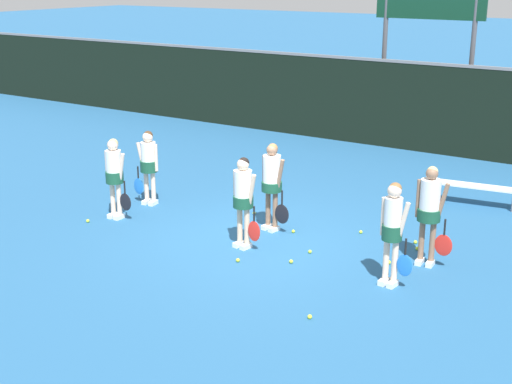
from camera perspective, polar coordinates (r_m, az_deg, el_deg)
The scene contains 21 objects.
ground_plane at distance 13.69m, azimuth 0.08°, elevation -3.75°, with size 140.00×140.00×0.00m, color #235684.
fence_windscreen at distance 20.58m, azimuth 12.87°, elevation 6.68°, with size 60.00×0.08×2.53m.
scoreboard at distance 21.53m, azimuth 13.74°, elevation 14.12°, with size 3.22×0.15×5.08m.
bench_courtside at distance 16.24m, azimuth 17.17°, elevation 0.32°, with size 2.00×0.62×0.45m.
player_0 at distance 14.81m, azimuth -11.25°, elevation 1.60°, with size 0.66×0.36×1.68m.
player_1 at distance 12.95m, azimuth -1.01°, elevation -0.22°, with size 0.64×0.37×1.72m.
player_2 at distance 11.57m, azimuth 10.90°, elevation -2.65°, with size 0.60×0.33×1.74m.
player_3 at distance 15.61m, azimuth -8.60°, elevation 2.46°, with size 0.64×0.38×1.64m.
player_4 at distance 13.83m, azimuth 1.29°, elevation 1.04°, with size 0.68×0.40×1.75m.
player_5 at distance 12.52m, azimuth 13.74°, elevation -1.19°, with size 0.69×0.40×1.77m.
tennis_ball_0 at distance 12.58m, azimuth 2.83°, elevation -5.57°, with size 0.07×0.07×0.07m, color #CCE033.
tennis_ball_1 at distance 14.10m, azimuth 8.39°, elevation -3.18°, with size 0.06×0.06×0.06m, color #CCE033.
tennis_ball_2 at distance 13.76m, azimuth 12.64°, elevation -3.93°, with size 0.07×0.07×0.07m, color #CCE033.
tennis_ball_3 at distance 10.70m, azimuth 4.32°, elevation -9.92°, with size 0.07×0.07×0.07m, color #CCE033.
tennis_ball_4 at distance 12.74m, azimuth 10.59°, elevation -5.55°, with size 0.07×0.07×0.07m, color #CCE033.
tennis_ball_5 at distance 14.95m, azimuth -13.31°, elevation -2.26°, with size 0.07×0.07×0.07m, color #CCE033.
tennis_ball_6 at distance 13.03m, azimuth 4.34°, elevation -4.78°, with size 0.07×0.07×0.07m, color #CCE033.
tennis_ball_7 at distance 15.01m, azimuth -0.15°, elevation -1.69°, with size 0.07×0.07×0.07m, color #CCE033.
tennis_ball_8 at distance 12.62m, azimuth -1.46°, elevation -5.47°, with size 0.07×0.07×0.07m, color #CCE033.
tennis_ball_9 at distance 13.46m, azimuth 12.77°, elevation -4.42°, with size 0.07×0.07×0.07m, color #CCE033.
tennis_ball_10 at distance 14.00m, azimuth 3.00°, elevation -3.16°, with size 0.07×0.07×0.07m, color #CCE033.
Camera 1 is at (6.96, -10.72, 4.92)m, focal length 50.00 mm.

